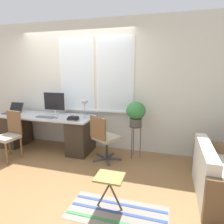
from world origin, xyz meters
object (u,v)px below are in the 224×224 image
Objects in this scene: desk_lamp at (84,103)px; plant_stand at (135,130)px; potted_plant at (136,112)px; book_stack at (73,118)px; laptop at (13,111)px; couch_loveseat at (222,180)px; keyboard at (45,117)px; office_chair_swivel at (104,137)px; desk_chair_wooden at (9,134)px; mouse at (57,118)px; monitor at (54,102)px; folding_stool at (110,180)px.

plant_stand is at bearing 1.67° from desk_lamp.
book_stack is at bearing -166.98° from potted_plant.
laptop is 1.52× the size of book_stack.
desk_lamp is 0.30× the size of couch_loveseat.
office_chair_swivel is at bearing -3.37° from keyboard.
laptop is 0.39× the size of office_chair_swivel.
desk_lamp reaches higher than desk_chair_wooden.
couch_loveseat is at bearing -12.21° from keyboard.
mouse is (0.26, -0.00, 0.01)m from keyboard.
potted_plant reaches higher than laptop.
couch_loveseat is 2.74× the size of potted_plant.
desk_chair_wooden is 2.42m from plant_stand.
desk_lamp is 0.38m from book_stack.
potted_plant is at bearing 1.66° from laptop.
plant_stand is (2.76, 0.08, -0.23)m from laptop.
book_stack reaches higher than mouse.
couch_loveseat is (2.52, -0.65, -0.51)m from book_stack.
book_stack is 1.25m from desk_chair_wooden.
keyboard is at bearing 176.88° from book_stack.
monitor reaches higher than couch_loveseat.
office_chair_swivel is (1.03, -0.07, -0.28)m from mouse.
monitor is 8.44× the size of mouse.
desk_chair_wooden is (-0.48, -0.48, -0.26)m from keyboard.
desk_lamp is 0.86× the size of folding_stool.
laptop reaches higher than plant_stand.
folding_stool is at bearing -36.55° from keyboard.
book_stack is 1.23m from plant_stand.
folding_stool is at bearing 139.71° from office_chair_swivel.
office_chair_swivel is (1.29, -0.08, -0.28)m from keyboard.
office_chair_swivel reaches higher than keyboard.
monitor is at bearing 9.15° from laptop.
plant_stand is 1.57m from folding_stool.
folding_stool is at bearing -91.71° from plant_stand.
book_stack is at bearing 24.68° from office_chair_swivel.
book_stack is 1.75m from folding_stool.
monitor is at bearing 64.49° from desk_chair_wooden.
office_chair_swivel is at bearing 72.00° from couch_loveseat.
office_chair_swivel is at bearing -4.02° from mouse.
plant_stand is (1.18, 0.27, -0.22)m from book_stack.
book_stack is (0.61, -0.35, -0.23)m from monitor.
folding_stool is at bearing -56.97° from desk_lamp.
mouse reaches higher than folding_stool.
desk_chair_wooden reaches higher than book_stack.
plant_stand is at bearing -2.42° from monitor.
potted_plant is at bearing 7.38° from keyboard.
mouse is 1.59m from potted_plant.
keyboard reaches higher than folding_stool.
mouse is 2.04m from folding_stool.
plant_stand is (0.53, 0.31, 0.09)m from office_chair_swivel.
mouse is at bearing 175.32° from book_stack.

